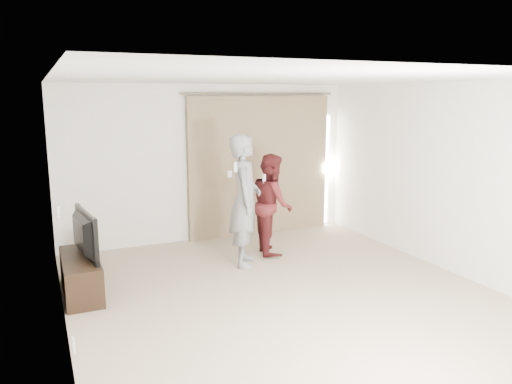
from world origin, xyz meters
The scene contains 10 objects.
floor centered at (0.00, 0.00, 0.00)m, with size 5.50×5.50×0.00m, color tan.
wall_back centered at (0.00, 2.75, 1.30)m, with size 5.00×0.04×2.60m, color white.
wall_left centered at (-2.50, 0.00, 1.30)m, with size 0.04×5.50×2.60m.
ceiling centered at (0.00, 0.00, 2.60)m, with size 5.00×5.50×0.01m, color silver.
curtain centered at (0.91, 2.68, 1.20)m, with size 2.80×0.11×2.46m.
tv_console centered at (-2.27, 1.05, 0.23)m, with size 0.42×1.21×0.47m, color black.
tv centered at (-2.27, 1.05, 0.75)m, with size 1.00×0.13×0.57m, color black.
scratching_post centered at (-2.10, 2.40, 0.18)m, with size 0.34×0.34×0.45m.
person_man centered at (0.01, 1.24, 0.95)m, with size 0.69×0.81×1.89m.
person_woman centered at (0.61, 1.60, 0.77)m, with size 0.74×0.86×1.55m.
Camera 1 is at (-2.66, -5.15, 2.41)m, focal length 35.00 mm.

